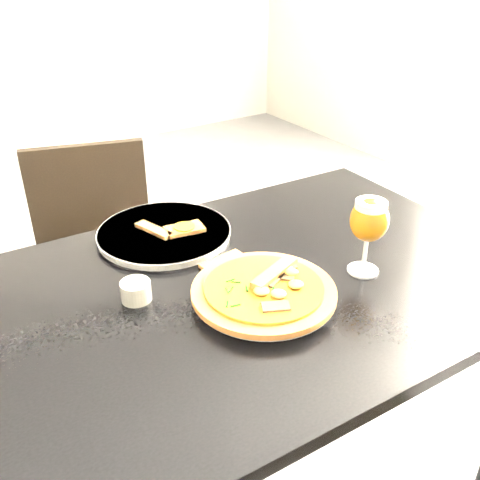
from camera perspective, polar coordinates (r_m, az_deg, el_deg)
ground at (r=1.74m, az=-7.54°, el=-24.00°), size 6.00×6.00×0.00m
dining_table at (r=1.20m, az=1.37°, el=-7.88°), size 1.23×0.84×0.75m
chair_far at (r=1.78m, az=-14.73°, el=-2.98°), size 0.48×0.48×0.84m
plate_main at (r=1.10m, az=2.60°, el=-5.63°), size 0.37×0.37×0.02m
pizza at (r=1.08m, az=2.56°, el=-5.29°), size 0.29×0.29×0.03m
plate_second at (r=1.33m, az=-8.07°, el=0.73°), size 0.43×0.43×0.02m
crust_scraps at (r=1.31m, az=-7.01°, el=1.18°), size 0.14×0.13×0.01m
loose_crust at (r=1.21m, az=-2.08°, el=-2.14°), size 0.11×0.04×0.01m
sauce_cup at (r=1.10m, az=-11.06°, el=-5.28°), size 0.06×0.06×0.04m
beer_glass at (r=1.15m, az=13.63°, el=2.01°), size 0.08×0.08×0.17m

